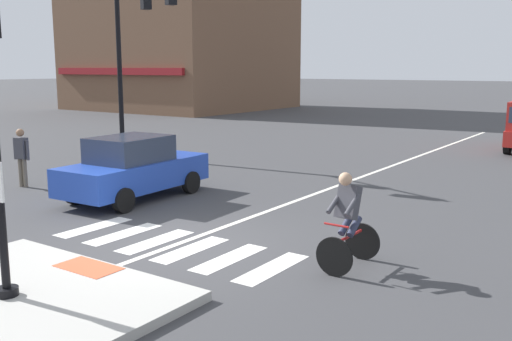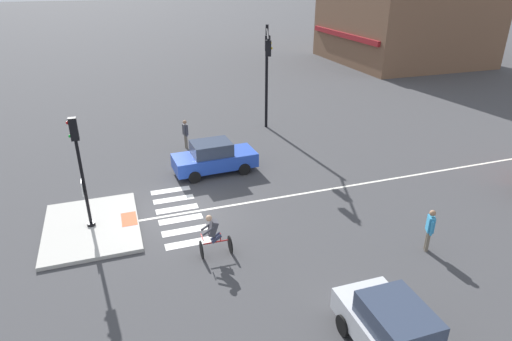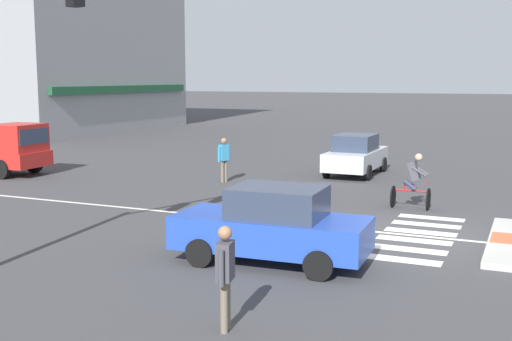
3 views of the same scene
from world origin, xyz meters
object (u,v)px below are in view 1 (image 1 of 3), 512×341
Objects in this scene: car_blue_westbound_near at (134,168)px; cyclist at (348,219)px; traffic_light_mast at (134,37)px; pedestrian_at_curb_left at (21,153)px.

cyclist is at bearing -13.93° from car_blue_westbound_near.
traffic_light_mast is 3.82× the size of pedestrian_at_curb_left.
pedestrian_at_curb_left is (-3.73, -0.73, 0.17)m from car_blue_westbound_near.
traffic_light_mast is 13.36m from cyclist.
car_blue_westbound_near is 3.81m from pedestrian_at_curb_left.
traffic_light_mast is 6.24m from pedestrian_at_curb_left.
cyclist is at bearing -5.25° from pedestrian_at_curb_left.
car_blue_westbound_near is at bearing 166.07° from cyclist.
traffic_light_mast reaches higher than pedestrian_at_curb_left.
pedestrian_at_curb_left is (-10.63, 0.98, 0.11)m from cyclist.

